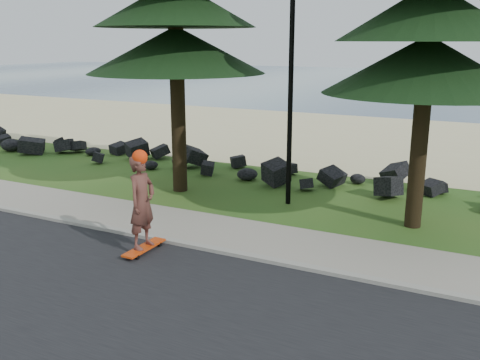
{
  "coord_description": "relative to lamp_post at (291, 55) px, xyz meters",
  "views": [
    {
      "loc": [
        5.28,
        -10.46,
        4.52
      ],
      "look_at": [
        0.07,
        0.0,
        1.45
      ],
      "focal_mm": 40.0,
      "sensor_mm": 36.0,
      "label": 1
    }
  ],
  "objects": [
    {
      "name": "ocean",
      "position": [
        0.0,
        47.8,
        -4.13
      ],
      "size": [
        160.0,
        58.0,
        0.01
      ],
      "primitive_type": "cube",
      "color": "#3E5B77",
      "rests_on": "ground"
    },
    {
      "name": "seawall_boulders",
      "position": [
        0.0,
        2.4,
        -4.13
      ],
      "size": [
        60.0,
        2.4,
        1.1
      ],
      "primitive_type": null,
      "color": "black",
      "rests_on": "ground"
    },
    {
      "name": "road",
      "position": [
        0.0,
        -7.7,
        -4.12
      ],
      "size": [
        160.0,
        7.0,
        0.02
      ],
      "primitive_type": "cube",
      "color": "black",
      "rests_on": "ground"
    },
    {
      "name": "kerb",
      "position": [
        0.0,
        -4.1,
        -4.08
      ],
      "size": [
        160.0,
        0.2,
        0.1
      ],
      "primitive_type": "cube",
      "color": "#9A968A",
      "rests_on": "ground"
    },
    {
      "name": "ground",
      "position": [
        0.0,
        -3.2,
        -4.13
      ],
      "size": [
        160.0,
        160.0,
        0.0
      ],
      "primitive_type": "plane",
      "color": "#28581B",
      "rests_on": "ground"
    },
    {
      "name": "beach_sand",
      "position": [
        0.0,
        11.3,
        -4.13
      ],
      "size": [
        160.0,
        15.0,
        0.01
      ],
      "primitive_type": "cube",
      "color": "beige",
      "rests_on": "ground"
    },
    {
      "name": "lamp_post",
      "position": [
        0.0,
        0.0,
        0.0
      ],
      "size": [
        0.25,
        0.14,
        8.14
      ],
      "color": "black",
      "rests_on": "ground"
    },
    {
      "name": "skateboarder",
      "position": [
        -1.48,
        -4.81,
        -2.99
      ],
      "size": [
        0.49,
        1.23,
        2.28
      ],
      "rotation": [
        0.0,
        0.0,
        1.57
      ],
      "color": "#D33D0C",
      "rests_on": "ground"
    },
    {
      "name": "sidewalk",
      "position": [
        0.0,
        -3.0,
        -4.09
      ],
      "size": [
        160.0,
        2.0,
        0.08
      ],
      "primitive_type": "cube",
      "color": "gray",
      "rests_on": "ground"
    }
  ]
}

